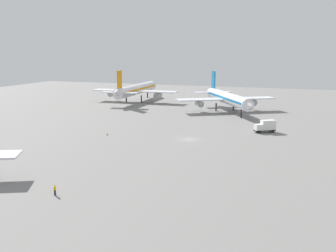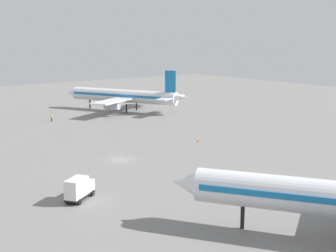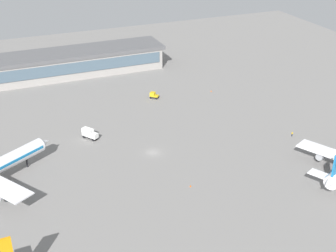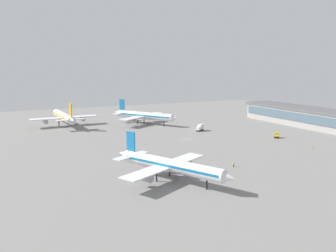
# 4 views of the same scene
# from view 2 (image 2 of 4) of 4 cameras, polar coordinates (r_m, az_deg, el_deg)

# --- Properties ---
(ground) EXTENTS (288.00, 288.00, 0.00)m
(ground) POSITION_cam_2_polar(r_m,az_deg,el_deg) (91.79, -5.55, -3.90)
(ground) COLOR gray
(airplane_taxiing) EXTENTS (38.78, 32.26, 12.69)m
(airplane_taxiing) POSITION_cam_2_polar(r_m,az_deg,el_deg) (148.78, -5.03, 3.49)
(airplane_taxiing) COLOR white
(airplane_taxiing) RESTS_ON ground
(catering_truck) EXTENTS (4.72, 5.70, 3.30)m
(catering_truck) POSITION_cam_2_polar(r_m,az_deg,el_deg) (70.33, -10.27, -7.11)
(catering_truck) COLOR black
(catering_truck) RESTS_ON ground
(ground_crew_worker) EXTENTS (0.54, 0.50, 1.67)m
(ground_crew_worker) POSITION_cam_2_polar(r_m,az_deg,el_deg) (134.66, -13.35, 0.88)
(ground_crew_worker) COLOR #1E2338
(ground_crew_worker) RESTS_ON ground
(safety_cone_mid_apron) EXTENTS (0.44, 0.44, 0.60)m
(safety_cone_mid_apron) POSITION_cam_2_polar(r_m,az_deg,el_deg) (106.36, 3.51, -1.69)
(safety_cone_mid_apron) COLOR #EA590C
(safety_cone_mid_apron) RESTS_ON ground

